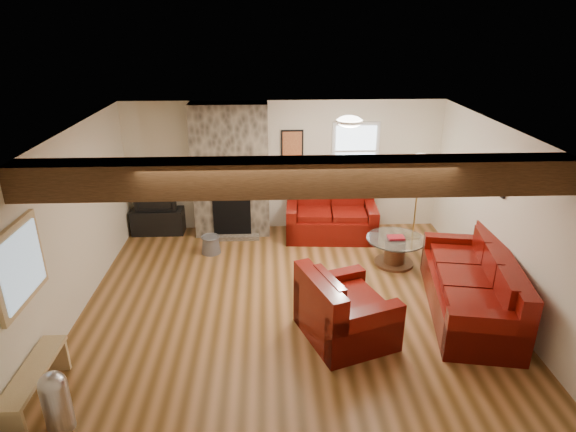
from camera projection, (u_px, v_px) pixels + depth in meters
name	position (u px, v px, depth m)	size (l,w,h in m)	color
room	(291.00, 223.00, 6.67)	(8.00, 8.00, 8.00)	brown
oak_beam	(298.00, 177.00, 5.11)	(6.00, 0.36, 0.38)	#2F1F0E
chimney_breast	(231.00, 172.00, 8.94)	(1.40, 0.67, 2.50)	#363229
back_window	(355.00, 151.00, 9.11)	(0.90, 0.08, 1.10)	white
hatch_window	(20.00, 266.00, 5.09)	(0.08, 1.00, 0.90)	tan
ceiling_dome	(349.00, 123.00, 7.08)	(0.40, 0.40, 0.18)	white
artwork_back	(292.00, 144.00, 9.01)	(0.42, 0.06, 0.52)	black
artwork_right	(497.00, 179.00, 6.88)	(0.06, 0.55, 0.42)	black
sofa_three	(470.00, 282.00, 6.71)	(2.39, 1.00, 0.92)	#4D0605
loveseat	(331.00, 215.00, 9.07)	(1.67, 0.96, 0.89)	#4D0605
armchair_red	(347.00, 305.00, 6.18)	(1.14, 1.00, 0.92)	#4D0605
coffee_table	(395.00, 251.00, 8.10)	(0.98, 0.98, 0.51)	#472816
tv_cabinet	(158.00, 221.00, 9.29)	(0.98, 0.39, 0.49)	black
television	(156.00, 198.00, 9.11)	(0.80, 0.10, 0.46)	black
floor_lamp	(420.00, 167.00, 8.67)	(0.42, 0.42, 1.63)	tan
pine_bench	(36.00, 387.00, 5.14)	(0.28, 1.19, 0.45)	tan
pedal_bin	(56.00, 401.00, 4.79)	(0.27, 0.27, 0.69)	#B0AFB5
coal_bucket	(211.00, 244.00, 8.53)	(0.34, 0.34, 0.32)	slate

